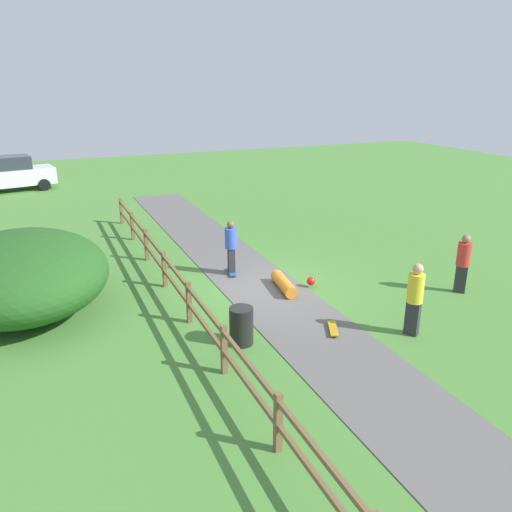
% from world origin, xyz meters
% --- Properties ---
extents(ground_plane, '(60.00, 60.00, 0.00)m').
position_xyz_m(ground_plane, '(0.00, 0.00, 0.00)').
color(ground_plane, '#4C8438').
extents(asphalt_path, '(2.40, 28.00, 0.02)m').
position_xyz_m(asphalt_path, '(0.00, 0.00, 0.01)').
color(asphalt_path, '#605E5B').
rests_on(asphalt_path, ground_plane).
extents(wooden_fence, '(0.12, 18.12, 1.10)m').
position_xyz_m(wooden_fence, '(-2.60, 0.00, 0.67)').
color(wooden_fence, brown).
rests_on(wooden_fence, ground_plane).
extents(bush_large, '(4.34, 5.21, 2.09)m').
position_xyz_m(bush_large, '(-6.37, 1.10, 1.05)').
color(bush_large, '#23561E').
rests_on(bush_large, ground_plane).
extents(trash_bin, '(0.56, 0.56, 0.90)m').
position_xyz_m(trash_bin, '(-1.80, -2.83, 0.45)').
color(trash_bin, black).
rests_on(trash_bin, ground_plane).
extents(skater_riding, '(0.45, 0.82, 1.73)m').
position_xyz_m(skater_riding, '(-0.42, 1.44, 0.98)').
color(skater_riding, '#265999').
rests_on(skater_riding, asphalt_path).
extents(skater_fallen, '(1.26, 1.50, 0.36)m').
position_xyz_m(skater_fallen, '(0.59, -0.40, 0.20)').
color(skater_fallen, orange).
rests_on(skater_fallen, asphalt_path).
extents(skateboard_loose, '(0.52, 0.81, 0.08)m').
position_xyz_m(skateboard_loose, '(0.47, -3.19, 0.09)').
color(skateboard_loose, '#BF8C19').
rests_on(skateboard_loose, asphalt_path).
extents(bystander_yellow, '(0.52, 0.52, 1.81)m').
position_xyz_m(bystander_yellow, '(2.14, -4.05, 1.01)').
color(bystander_yellow, '#2D2D33').
rests_on(bystander_yellow, ground_plane).
extents(bystander_red, '(0.54, 0.54, 1.74)m').
position_xyz_m(bystander_red, '(5.15, -2.53, 0.96)').
color(bystander_red, '#2D2D33').
rests_on(bystander_red, ground_plane).
extents(parked_car_white, '(4.44, 2.59, 1.92)m').
position_xyz_m(parked_car_white, '(-6.97, 18.43, 0.96)').
color(parked_car_white, silver).
rests_on(parked_car_white, ground_plane).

